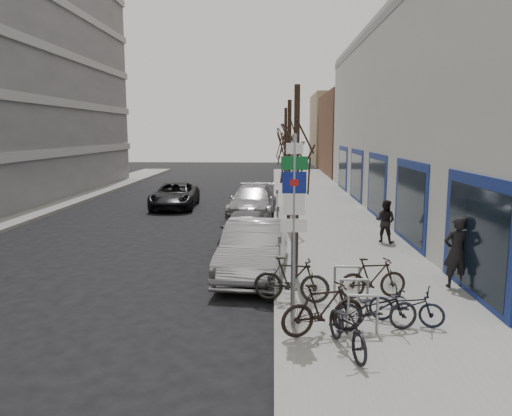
# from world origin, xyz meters

# --- Properties ---
(ground) EXTENTS (120.00, 120.00, 0.00)m
(ground) POSITION_xyz_m (0.00, 0.00, 0.00)
(ground) COLOR black
(ground) RESTS_ON ground
(sidewalk_east) EXTENTS (5.00, 70.00, 0.15)m
(sidewalk_east) POSITION_xyz_m (4.50, 10.00, 0.07)
(sidewalk_east) COLOR slate
(sidewalk_east) RESTS_ON ground
(brick_building_far) EXTENTS (12.00, 14.00, 8.00)m
(brick_building_far) POSITION_xyz_m (13.00, 40.00, 4.00)
(brick_building_far) COLOR brown
(brick_building_far) RESTS_ON ground
(tan_building_far) EXTENTS (13.00, 12.00, 9.00)m
(tan_building_far) POSITION_xyz_m (13.50, 55.00, 4.50)
(tan_building_far) COLOR #937A5B
(tan_building_far) RESTS_ON ground
(highway_sign_pole) EXTENTS (0.55, 0.10, 4.20)m
(highway_sign_pole) POSITION_xyz_m (2.40, -0.01, 2.46)
(highway_sign_pole) COLOR gray
(highway_sign_pole) RESTS_ON ground
(bike_rack) EXTENTS (0.66, 2.26, 0.83)m
(bike_rack) POSITION_xyz_m (3.80, 0.60, 0.66)
(bike_rack) COLOR gray
(bike_rack) RESTS_ON sidewalk_east
(tree_near) EXTENTS (1.80, 1.80, 5.50)m
(tree_near) POSITION_xyz_m (2.60, 3.50, 4.10)
(tree_near) COLOR black
(tree_near) RESTS_ON ground
(tree_mid) EXTENTS (1.80, 1.80, 5.50)m
(tree_mid) POSITION_xyz_m (2.60, 10.00, 4.10)
(tree_mid) COLOR black
(tree_mid) RESTS_ON ground
(tree_far) EXTENTS (1.80, 1.80, 5.50)m
(tree_far) POSITION_xyz_m (2.60, 16.50, 4.10)
(tree_far) COLOR black
(tree_far) RESTS_ON ground
(meter_front) EXTENTS (0.10, 0.08, 1.27)m
(meter_front) POSITION_xyz_m (2.15, 3.00, 0.92)
(meter_front) COLOR gray
(meter_front) RESTS_ON sidewalk_east
(meter_mid) EXTENTS (0.10, 0.08, 1.27)m
(meter_mid) POSITION_xyz_m (2.15, 8.50, 0.92)
(meter_mid) COLOR gray
(meter_mid) RESTS_ON sidewalk_east
(meter_back) EXTENTS (0.10, 0.08, 1.27)m
(meter_back) POSITION_xyz_m (2.15, 14.00, 0.92)
(meter_back) COLOR gray
(meter_back) RESTS_ON sidewalk_east
(bike_near_left) EXTENTS (0.95, 1.85, 1.08)m
(bike_near_left) POSITION_xyz_m (3.37, -1.36, 0.69)
(bike_near_left) COLOR black
(bike_near_left) RESTS_ON sidewalk_east
(bike_near_right) EXTENTS (1.90, 1.10, 1.11)m
(bike_near_right) POSITION_xyz_m (2.99, -0.59, 0.70)
(bike_near_right) COLOR black
(bike_near_right) RESTS_ON sidewalk_east
(bike_mid_curb) EXTENTS (1.66, 1.06, 0.97)m
(bike_mid_curb) POSITION_xyz_m (4.83, 0.06, 0.64)
(bike_mid_curb) COLOR black
(bike_mid_curb) RESTS_ON sidewalk_east
(bike_mid_inner) EXTENTS (1.93, 0.87, 1.13)m
(bike_mid_inner) POSITION_xyz_m (2.42, 1.38, 0.72)
(bike_mid_inner) COLOR black
(bike_mid_inner) RESTS_ON sidewalk_east
(bike_far_curb) EXTENTS (1.84, 0.79, 1.08)m
(bike_far_curb) POSITION_xyz_m (4.10, -0.33, 0.69)
(bike_far_curb) COLOR black
(bike_far_curb) RESTS_ON sidewalk_east
(bike_far_inner) EXTENTS (1.78, 0.79, 1.04)m
(bike_far_inner) POSITION_xyz_m (4.44, 1.72, 0.67)
(bike_far_inner) COLOR black
(bike_far_inner) RESTS_ON sidewalk_east
(parked_car_front) EXTENTS (2.12, 5.01, 1.61)m
(parked_car_front) POSITION_xyz_m (1.40, 4.08, 0.80)
(parked_car_front) COLOR #AAA9AF
(parked_car_front) RESTS_ON ground
(parked_car_mid) EXTENTS (1.80, 4.20, 1.41)m
(parked_car_mid) POSITION_xyz_m (0.96, 7.41, 0.71)
(parked_car_mid) COLOR #4C4B50
(parked_car_mid) RESTS_ON ground
(parked_car_back) EXTENTS (2.53, 5.49, 1.55)m
(parked_car_back) POSITION_xyz_m (0.93, 14.46, 0.78)
(parked_car_back) COLOR #939397
(parked_car_back) RESTS_ON ground
(lane_car) EXTENTS (2.56, 5.19, 1.42)m
(lane_car) POSITION_xyz_m (-3.57, 17.31, 0.71)
(lane_car) COLOR black
(lane_car) RESTS_ON ground
(pedestrian_near) EXTENTS (0.72, 0.50, 1.90)m
(pedestrian_near) POSITION_xyz_m (6.80, 2.69, 1.10)
(pedestrian_near) COLOR black
(pedestrian_near) RESTS_ON sidewalk_east
(pedestrian_far) EXTENTS (0.72, 0.66, 1.61)m
(pedestrian_far) POSITION_xyz_m (6.14, 8.16, 0.96)
(pedestrian_far) COLOR black
(pedestrian_far) RESTS_ON sidewalk_east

